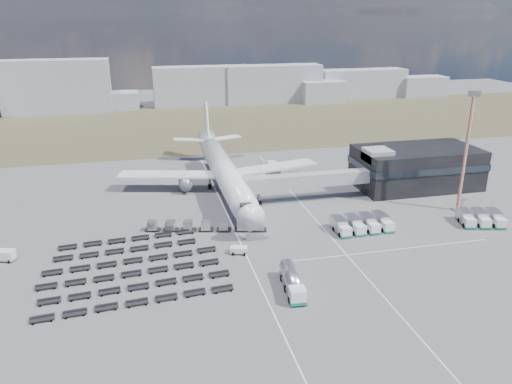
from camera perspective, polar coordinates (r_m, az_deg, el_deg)
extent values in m
plane|color=#565659|center=(95.84, -0.44, -6.08)|extent=(420.00, 420.00, 0.00)
cube|color=#4B442D|center=(199.43, -7.50, 7.58)|extent=(420.00, 90.00, 0.01)
cube|color=silver|center=(99.89, -2.20, -4.96)|extent=(0.25, 110.00, 0.01)
cube|color=silver|center=(104.45, 7.56, -3.98)|extent=(0.25, 110.00, 0.01)
cube|color=silver|center=(97.33, 15.24, -6.41)|extent=(40.00, 0.25, 0.01)
cube|color=black|center=(132.36, 17.85, 2.70)|extent=(30.00, 16.00, 10.00)
cube|color=#262D38|center=(132.03, 17.91, 3.19)|extent=(30.40, 16.40, 1.60)
cube|color=#939399|center=(123.76, 13.73, 4.11)|extent=(6.00, 6.00, 3.00)
cube|color=#939399|center=(116.88, 6.00, 1.39)|extent=(29.80, 3.00, 3.00)
cube|color=#939399|center=(112.89, -0.36, 0.83)|extent=(4.00, 3.60, 3.40)
cylinder|color=slate|center=(114.52, 0.31, -0.24)|extent=(0.70, 0.70, 5.10)
cylinder|color=black|center=(115.26, 0.31, -1.22)|extent=(1.40, 0.90, 1.40)
cylinder|color=white|center=(121.29, -3.58, 2.26)|extent=(5.60, 48.00, 5.60)
cone|color=white|center=(96.79, -0.91, -2.37)|extent=(5.60, 5.00, 5.60)
cone|color=white|center=(147.73, -5.45, 5.75)|extent=(5.60, 8.00, 5.60)
cube|color=black|center=(98.31, -1.16, -1.51)|extent=(2.20, 2.00, 0.80)
cube|color=white|center=(125.07, -9.84, 1.97)|extent=(25.59, 11.38, 0.50)
cube|color=white|center=(128.94, 1.76, 2.81)|extent=(25.59, 11.38, 0.50)
cylinder|color=slate|center=(123.92, -8.12, 1.07)|extent=(3.00, 5.00, 3.00)
cylinder|color=slate|center=(126.78, 0.45, 1.71)|extent=(3.00, 5.00, 3.00)
cube|color=white|center=(148.96, -7.67, 5.94)|extent=(9.49, 5.63, 0.35)
cube|color=white|center=(150.35, -3.47, 6.22)|extent=(9.49, 5.63, 0.35)
cube|color=white|center=(149.36, -5.68, 8.15)|extent=(0.50, 9.06, 11.45)
cylinder|color=slate|center=(103.32, -1.55, -3.33)|extent=(0.50, 0.50, 2.50)
cylinder|color=slate|center=(125.86, -5.29, 0.93)|extent=(0.60, 0.60, 2.50)
cylinder|color=slate|center=(126.82, -2.43, 1.15)|extent=(0.60, 0.60, 2.50)
cylinder|color=black|center=(103.62, -1.55, -3.71)|extent=(0.50, 1.20, 1.20)
cube|color=#999DA7|center=(237.48, -21.81, 11.12)|extent=(45.08, 12.00, 22.83)
cube|color=#999DA7|center=(239.43, -15.17, 10.07)|extent=(16.05, 12.00, 7.73)
cube|color=#999DA7|center=(242.55, -6.11, 11.98)|extent=(46.15, 12.00, 17.98)
cube|color=#999DA7|center=(248.21, 1.95, 12.25)|extent=(46.60, 12.00, 17.92)
cube|color=#999DA7|center=(250.93, 7.59, 11.30)|extent=(21.22, 12.00, 10.37)
cube|color=#999DA7|center=(268.09, 12.02, 12.03)|extent=(44.81, 12.00, 14.38)
cube|color=#999DA7|center=(281.33, 18.42, 11.39)|extent=(24.04, 12.00, 10.29)
cube|color=white|center=(77.60, 4.74, -11.66)|extent=(2.64, 2.64, 2.32)
cube|color=#147358|center=(78.08, 4.72, -12.22)|extent=(2.75, 2.75, 0.50)
cylinder|color=#BABABF|center=(81.52, 4.00, -9.59)|extent=(3.22, 7.76, 2.52)
cube|color=slate|center=(82.10, 3.98, -10.30)|extent=(3.12, 7.75, 0.35)
cylinder|color=black|center=(80.95, 4.20, -10.98)|extent=(2.71, 1.35, 1.11)
cube|color=white|center=(92.34, -1.96, -6.67)|extent=(3.38, 2.53, 1.39)
cube|color=white|center=(100.30, -26.90, -6.50)|extent=(4.22, 2.88, 2.10)
cube|color=white|center=(136.54, 1.98, 2.72)|extent=(2.70, 6.31, 2.91)
cube|color=#147358|center=(136.90, 1.97, 2.24)|extent=(2.81, 6.42, 0.47)
cube|color=white|center=(100.13, 10.14, -4.47)|extent=(2.16, 2.07, 2.02)
cube|color=#147358|center=(100.45, 10.11, -4.88)|extent=(2.26, 2.17, 0.41)
cube|color=#BABABF|center=(102.65, 9.42, -3.58)|extent=(2.31, 4.28, 2.39)
cube|color=white|center=(101.41, 11.75, -4.26)|extent=(2.16, 2.07, 2.02)
cube|color=#147358|center=(101.73, 11.72, -4.66)|extent=(2.26, 2.17, 0.41)
cube|color=#BABABF|center=(103.89, 10.99, -3.38)|extent=(2.31, 4.28, 2.39)
cube|color=white|center=(102.77, 13.32, -4.05)|extent=(2.16, 2.07, 2.02)
cube|color=#147358|center=(103.08, 13.28, -4.45)|extent=(2.26, 2.17, 0.41)
cube|color=#BABABF|center=(105.22, 12.53, -3.19)|extent=(2.31, 4.28, 2.39)
cube|color=white|center=(104.20, 14.84, -3.85)|extent=(2.16, 2.07, 2.02)
cube|color=#147358|center=(104.51, 14.80, -4.24)|extent=(2.26, 2.17, 0.41)
cube|color=#BABABF|center=(106.62, 14.03, -3.01)|extent=(2.31, 4.28, 2.39)
cube|color=white|center=(111.54, 23.22, -3.26)|extent=(2.53, 2.47, 2.00)
cube|color=#147358|center=(111.82, 23.17, -3.63)|extent=(2.64, 2.58, 0.41)
cube|color=#BABABF|center=(114.14, 22.70, -2.47)|extent=(3.18, 4.60, 2.36)
cube|color=white|center=(112.71, 24.69, -3.24)|extent=(2.53, 2.47, 2.00)
cube|color=#147358|center=(113.00, 24.63, -3.60)|extent=(2.64, 2.58, 0.41)
cube|color=#BABABF|center=(115.29, 24.13, -2.46)|extent=(3.18, 4.60, 2.36)
cube|color=white|center=(113.96, 26.12, -3.22)|extent=(2.53, 2.47, 2.00)
cube|color=#147358|center=(114.24, 26.06, -3.58)|extent=(2.64, 2.58, 0.41)
cube|color=#BABABF|center=(116.51, 25.54, -2.45)|extent=(3.18, 4.60, 2.36)
cube|color=black|center=(103.81, -11.72, -4.19)|extent=(3.28, 2.44, 0.20)
cube|color=#BABABF|center=(103.43, -11.75, -3.71)|extent=(2.18, 2.18, 1.70)
cube|color=black|center=(103.13, -9.74, -4.22)|extent=(3.28, 2.44, 0.20)
cube|color=#BABABF|center=(102.75, -9.77, -3.73)|extent=(2.18, 2.18, 1.70)
cube|color=black|center=(102.57, -7.75, -4.25)|extent=(3.28, 2.44, 0.20)
cube|color=#BABABF|center=(102.19, -7.77, -3.75)|extent=(2.18, 2.18, 1.70)
cube|color=black|center=(102.14, -5.73, -4.27)|extent=(3.28, 2.44, 0.20)
cube|color=#BABABF|center=(101.75, -5.75, -3.77)|extent=(2.18, 2.18, 1.70)
cube|color=black|center=(101.83, -3.70, -4.28)|extent=(3.28, 2.44, 0.20)
cube|color=#BABABF|center=(101.44, -3.71, -3.79)|extent=(2.18, 2.18, 1.70)
cube|color=black|center=(101.65, -1.66, -4.29)|extent=(3.28, 2.44, 0.20)
cube|color=#BABABF|center=(101.26, -1.66, -3.80)|extent=(2.18, 2.18, 1.70)
cube|color=black|center=(101.60, 0.39, -4.30)|extent=(3.28, 2.44, 0.20)
cube|color=#BABABF|center=(101.21, 0.39, -3.80)|extent=(2.18, 2.18, 1.70)
cube|color=black|center=(79.84, -13.45, -12.10)|extent=(31.36, 4.39, 0.81)
cube|color=black|center=(83.88, -13.76, -10.45)|extent=(31.36, 4.39, 0.81)
cube|color=black|center=(87.99, -14.04, -8.96)|extent=(31.36, 4.39, 0.81)
cube|color=black|center=(92.16, -14.30, -7.59)|extent=(31.36, 4.39, 0.81)
cube|color=black|center=(96.37, -14.52, -6.35)|extent=(26.90, 4.00, 0.81)
cube|color=black|center=(100.63, -14.73, -5.21)|extent=(26.90, 4.00, 0.81)
cylinder|color=#AD401B|center=(116.96, 22.81, 3.91)|extent=(0.72, 0.72, 25.74)
cube|color=slate|center=(114.40, 23.69, 10.26)|extent=(2.51, 1.55, 1.24)
cube|color=#565659|center=(120.76, 22.01, -1.89)|extent=(2.06, 2.06, 0.31)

